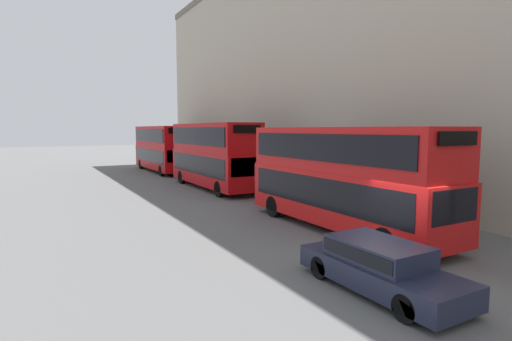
% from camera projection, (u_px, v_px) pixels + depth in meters
% --- Properties ---
extents(ground_plane, '(200.00, 200.00, 0.00)m').
position_uv_depth(ground_plane, '(391.00, 265.00, 12.25)').
color(ground_plane, '#5B5B5B').
extents(bus_leading, '(2.59, 10.15, 4.24)m').
position_uv_depth(bus_leading, '(342.00, 174.00, 16.34)').
color(bus_leading, red).
rests_on(bus_leading, ground).
extents(bus_second_in_queue, '(2.59, 10.28, 4.56)m').
position_uv_depth(bus_second_in_queue, '(213.00, 153.00, 27.94)').
color(bus_second_in_queue, '#B20C0F').
rests_on(bus_second_in_queue, ground).
extents(bus_third_in_queue, '(2.59, 10.90, 4.45)m').
position_uv_depth(bus_third_in_queue, '(161.00, 147.00, 39.11)').
color(bus_third_in_queue, '#B20C0F').
rests_on(bus_third_in_queue, ground).
extents(car_dark_sedan, '(1.75, 4.58, 1.30)m').
position_uv_depth(car_dark_sedan, '(379.00, 265.00, 10.23)').
color(car_dark_sedan, '#1E2338').
rests_on(car_dark_sedan, ground).
extents(pedestrian, '(0.36, 0.36, 1.64)m').
position_uv_depth(pedestrian, '(386.00, 207.00, 17.57)').
color(pedestrian, maroon).
rests_on(pedestrian, ground).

